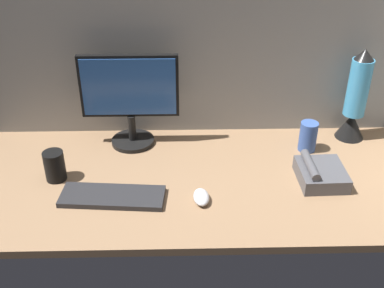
# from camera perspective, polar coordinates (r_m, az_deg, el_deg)

# --- Properties ---
(ground_plane) EXTENTS (1.80, 0.80, 0.03)m
(ground_plane) POSITION_cam_1_polar(r_m,az_deg,el_deg) (1.86, 1.55, -4.06)
(ground_plane) COLOR #8C6B4C
(cubicle_wall_back) EXTENTS (1.80, 0.05, 0.78)m
(cubicle_wall_back) POSITION_cam_1_polar(r_m,az_deg,el_deg) (2.00, 1.20, 11.81)
(cubicle_wall_back) COLOR gray
(cubicle_wall_back) RESTS_ON ground_plane
(monitor) EXTENTS (0.40, 0.18, 0.39)m
(monitor) POSITION_cam_1_polar(r_m,az_deg,el_deg) (1.96, -7.41, 5.63)
(monitor) COLOR black
(monitor) RESTS_ON ground_plane
(keyboard) EXTENTS (0.38, 0.16, 0.02)m
(keyboard) POSITION_cam_1_polar(r_m,az_deg,el_deg) (1.74, -9.44, -6.18)
(keyboard) COLOR #262628
(keyboard) RESTS_ON ground_plane
(mouse) EXTENTS (0.06, 0.10, 0.03)m
(mouse) POSITION_cam_1_polar(r_m,az_deg,el_deg) (1.71, 1.11, -6.33)
(mouse) COLOR silver
(mouse) RESTS_ON ground_plane
(mug_black_travel) EXTENTS (0.08, 0.08, 0.12)m
(mug_black_travel) POSITION_cam_1_polar(r_m,az_deg,el_deg) (1.86, -16.02, -2.51)
(mug_black_travel) COLOR black
(mug_black_travel) RESTS_ON ground_plane
(mug_ceramic_blue) EXTENTS (0.07, 0.07, 0.13)m
(mug_ceramic_blue) POSITION_cam_1_polar(r_m,az_deg,el_deg) (2.02, 13.64, 0.88)
(mug_ceramic_blue) COLOR #38569E
(mug_ceramic_blue) RESTS_ON ground_plane
(lava_lamp) EXTENTS (0.12, 0.12, 0.40)m
(lava_lamp) POSITION_cam_1_polar(r_m,az_deg,el_deg) (2.12, 18.86, 4.74)
(lava_lamp) COLOR black
(lava_lamp) RESTS_ON ground_plane
(desk_phone) EXTENTS (0.18, 0.19, 0.09)m
(desk_phone) POSITION_cam_1_polar(r_m,az_deg,el_deg) (1.86, 15.01, -3.43)
(desk_phone) COLOR #4C4C51
(desk_phone) RESTS_ON ground_plane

